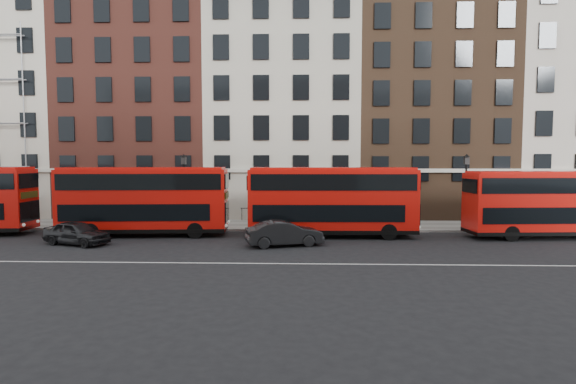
{
  "coord_description": "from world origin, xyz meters",
  "views": [
    {
      "loc": [
        1.79,
        -23.43,
        4.99
      ],
      "look_at": [
        0.83,
        5.0,
        3.0
      ],
      "focal_mm": 28.0,
      "sensor_mm": 36.0,
      "label": 1
    }
  ],
  "objects_px": {
    "bus_b": "(144,199)",
    "car_rear": "(77,233)",
    "bus_c": "(331,200)",
    "bus_d": "(547,202)",
    "car_front": "(284,233)"
  },
  "relations": [
    {
      "from": "bus_c",
      "to": "car_rear",
      "type": "distance_m",
      "value": 15.75
    },
    {
      "from": "bus_c",
      "to": "bus_d",
      "type": "relative_size",
      "value": 1.05
    },
    {
      "from": "bus_b",
      "to": "car_front",
      "type": "bearing_deg",
      "value": -23.34
    },
    {
      "from": "car_rear",
      "to": "bus_b",
      "type": "bearing_deg",
      "value": -23.12
    },
    {
      "from": "bus_b",
      "to": "bus_d",
      "type": "relative_size",
      "value": 1.06
    },
    {
      "from": "bus_b",
      "to": "car_rear",
      "type": "xyz_separation_m",
      "value": [
        -2.93,
        -3.24,
        -1.74
      ]
    },
    {
      "from": "car_front",
      "to": "bus_c",
      "type": "bearing_deg",
      "value": -59.14
    },
    {
      "from": "bus_d",
      "to": "car_rear",
      "type": "xyz_separation_m",
      "value": [
        -29.15,
        -3.24,
        -1.61
      ]
    },
    {
      "from": "bus_c",
      "to": "car_rear",
      "type": "relative_size",
      "value": 2.64
    },
    {
      "from": "bus_b",
      "to": "car_rear",
      "type": "distance_m",
      "value": 4.7
    },
    {
      "from": "bus_c",
      "to": "bus_d",
      "type": "bearing_deg",
      "value": -1.19
    },
    {
      "from": "bus_c",
      "to": "car_front",
      "type": "bearing_deg",
      "value": -133.56
    },
    {
      "from": "bus_b",
      "to": "car_front",
      "type": "relative_size",
      "value": 2.46
    },
    {
      "from": "bus_c",
      "to": "car_front",
      "type": "xyz_separation_m",
      "value": [
        -2.95,
        -3.23,
        -1.7
      ]
    },
    {
      "from": "bus_d",
      "to": "car_front",
      "type": "xyz_separation_m",
      "value": [
        -16.78,
        -3.23,
        -1.58
      ]
    }
  ]
}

